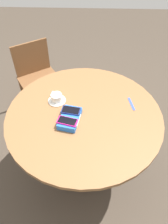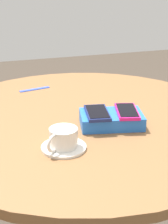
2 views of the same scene
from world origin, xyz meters
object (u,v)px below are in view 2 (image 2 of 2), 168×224
at_px(phone_magenta, 127,111).
at_px(phone_navy, 97,113).
at_px(coffee_cup, 63,138).
at_px(lanyard_strap, 35,89).
at_px(round_table, 84,146).
at_px(phone_box, 111,119).
at_px(saucer, 64,147).

height_order(phone_magenta, phone_navy, same).
bearing_deg(coffee_cup, lanyard_strap, -91.48).
relative_size(round_table, phone_box, 4.96).
distance_m(coffee_cup, lanyard_strap, 0.58).
bearing_deg(phone_magenta, coffee_cup, 23.09).
relative_size(round_table, saucer, 8.39).
distance_m(round_table, phone_magenta, 0.23).
distance_m(round_table, phone_navy, 0.19).
distance_m(phone_magenta, phone_navy, 0.10).
relative_size(phone_navy, saucer, 1.05).
height_order(phone_navy, coffee_cup, coffee_cup).
relative_size(phone_box, phone_navy, 1.61).
bearing_deg(saucer, coffee_cup, 38.22).
bearing_deg(round_table, saucer, 58.91).
bearing_deg(lanyard_strap, saucer, 88.73).
distance_m(phone_navy, lanyard_strap, 0.47).
distance_m(phone_box, coffee_cup, 0.23).
relative_size(phone_box, lanyard_strap, 1.70).
height_order(round_table, phone_navy, phone_navy).
relative_size(phone_navy, lanyard_strap, 1.06).
height_order(phone_box, phone_navy, phone_navy).
bearing_deg(lanyard_strap, round_table, 107.99).
bearing_deg(lanyard_strap, phone_magenta, 116.72).
height_order(phone_magenta, saucer, phone_magenta).
xyz_separation_m(round_table, phone_box, (-0.07, 0.10, 0.14)).
relative_size(phone_box, phone_magenta, 1.54).
bearing_deg(phone_magenta, phone_navy, -9.01).
bearing_deg(phone_box, phone_magenta, 166.58).
distance_m(phone_navy, coffee_cup, 0.19).
xyz_separation_m(round_table, saucer, (0.13, 0.21, 0.12)).
xyz_separation_m(saucer, lanyard_strap, (-0.01, -0.57, -0.00)).
height_order(phone_navy, lanyard_strap, phone_navy).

